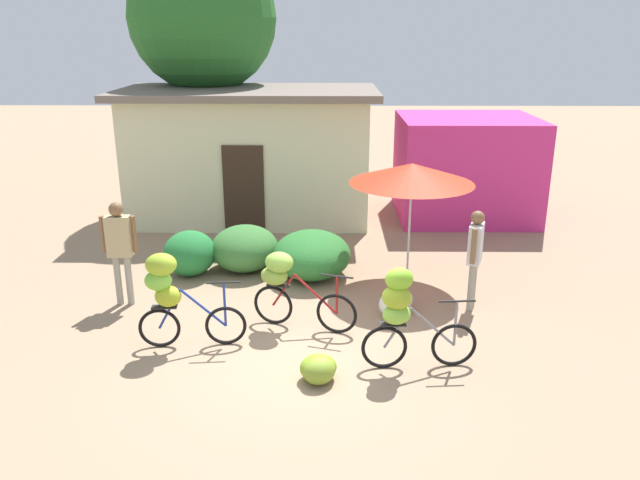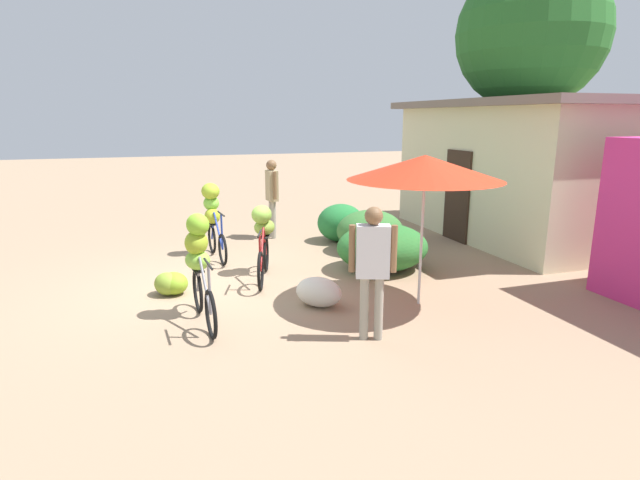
# 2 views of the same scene
# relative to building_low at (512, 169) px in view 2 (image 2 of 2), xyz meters

# --- Properties ---
(ground_plane) EXTENTS (60.00, 60.00, 0.00)m
(ground_plane) POSITION_rel_building_low_xyz_m (1.50, -6.88, -1.56)
(ground_plane) COLOR #997D61
(building_low) EXTENTS (6.01, 3.26, 3.07)m
(building_low) POSITION_rel_building_low_xyz_m (0.00, 0.00, 0.00)
(building_low) COLOR beige
(building_low) RESTS_ON ground
(tree_behind_building) EXTENTS (3.57, 3.57, 6.43)m
(tree_behind_building) POSITION_rel_building_low_xyz_m (-1.18, 1.16, 3.06)
(tree_behind_building) COLOR brown
(tree_behind_building) RESTS_ON ground
(hedge_bush_front_left) EXTENTS (0.97, 1.05, 0.84)m
(hedge_bush_front_left) POSITION_rel_building_low_xyz_m (-0.72, -3.87, -1.14)
(hedge_bush_front_left) COLOR #237435
(hedge_bush_front_left) RESTS_ON ground
(hedge_bush_front_right) EXTENTS (1.28, 1.38, 0.85)m
(hedge_bush_front_right) POSITION_rel_building_low_xyz_m (0.27, -3.60, -1.13)
(hedge_bush_front_right) COLOR #387133
(hedge_bush_front_right) RESTS_ON ground
(hedge_bush_mid) EXTENTS (1.45, 1.67, 0.84)m
(hedge_bush_mid) POSITION_rel_building_low_xyz_m (1.56, -3.92, -1.14)
(hedge_bush_mid) COLOR #2B712E
(hedge_bush_mid) RESTS_ON ground
(market_umbrella) EXTENTS (2.19, 2.19, 2.19)m
(market_umbrella) POSITION_rel_building_low_xyz_m (3.32, -4.14, 0.45)
(market_umbrella) COLOR beige
(market_umbrella) RESTS_ON ground
(bicycle_leftmost) EXTENTS (1.55, 0.37, 1.44)m
(bicycle_leftmost) POSITION_rel_building_low_xyz_m (-0.38, -6.69, -0.67)
(bicycle_leftmost) COLOR black
(bicycle_leftmost) RESTS_ON ground
(bicycle_near_pile) EXTENTS (1.61, 0.66, 1.22)m
(bicycle_near_pile) POSITION_rel_building_low_xyz_m (1.22, -6.03, -0.81)
(bicycle_near_pile) COLOR black
(bicycle_near_pile) RESTS_ON ground
(bicycle_center_loaded) EXTENTS (1.59, 0.44, 1.45)m
(bicycle_center_loaded) POSITION_rel_building_low_xyz_m (2.87, -7.25, -0.71)
(bicycle_center_loaded) COLOR black
(bicycle_center_loaded) RESTS_ON ground
(banana_pile_on_ground) EXTENTS (0.61, 0.66, 0.36)m
(banana_pile_on_ground) POSITION_rel_building_low_xyz_m (1.74, -7.62, -1.38)
(banana_pile_on_ground) COLOR olive
(banana_pile_on_ground) RESTS_ON ground
(produce_sack) EXTENTS (0.79, 0.82, 0.44)m
(produce_sack) POSITION_rel_building_low_xyz_m (2.96, -5.59, -1.34)
(produce_sack) COLOR silver
(produce_sack) RESTS_ON ground
(person_vendor) EXTENTS (0.33, 0.55, 1.67)m
(person_vendor) POSITION_rel_building_low_xyz_m (4.23, -5.32, -0.53)
(person_vendor) COLOR gray
(person_vendor) RESTS_ON ground
(person_bystander) EXTENTS (0.58, 0.23, 1.78)m
(person_bystander) POSITION_rel_building_low_xyz_m (-1.54, -5.23, -0.46)
(person_bystander) COLOR gray
(person_bystander) RESTS_ON ground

